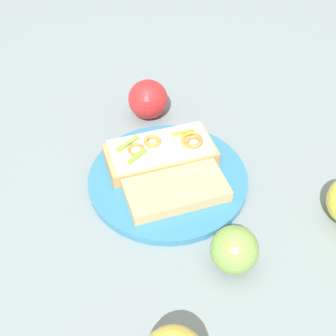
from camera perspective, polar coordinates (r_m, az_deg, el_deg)
name	(u,v)px	position (r m, az deg, el deg)	size (l,w,h in m)	color
ground_plane	(168,181)	(0.80, 0.00, -1.64)	(2.00, 2.00, 0.00)	slate
plate	(168,179)	(0.80, 0.00, -1.33)	(0.27, 0.27, 0.01)	teal
sandwich	(161,152)	(0.81, -0.88, 1.97)	(0.19, 0.20, 0.05)	tan
bread_slice_side	(176,190)	(0.76, 1.01, -2.75)	(0.16, 0.08, 0.02)	tan
apple_0	(234,250)	(0.68, 8.14, -9.88)	(0.07, 0.07, 0.07)	#75A046
apple_4	(148,99)	(0.91, -2.46, 8.39)	(0.08, 0.08, 0.08)	red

